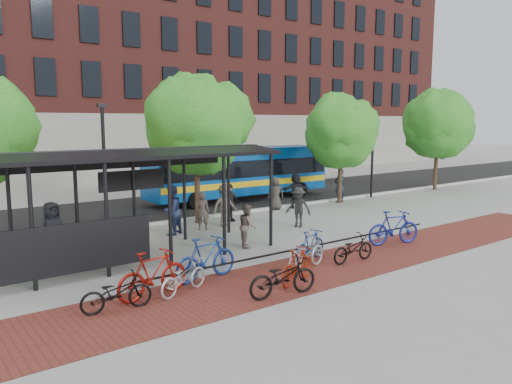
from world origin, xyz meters
TOP-DOWN VIEW (x-y plane):
  - ground at (0.00, 0.00)m, footprint 160.00×160.00m
  - asphalt_street at (0.00, 8.00)m, footprint 160.00×8.00m
  - curb at (0.00, 4.00)m, footprint 160.00×0.25m
  - brick_strip at (-2.00, -5.00)m, footprint 24.00×3.00m
  - bike_rack_rail at (-3.30, -4.10)m, footprint 12.00×0.05m
  - building_brick at (10.00, 26.00)m, footprint 55.00×14.00m
  - bus_shelter at (-8.13, -0.48)m, footprint 10.60×3.07m
  - tree_b at (-2.90, 3.35)m, footprint 5.15×4.20m
  - tree_c at (6.09, 3.35)m, footprint 4.66×3.80m
  - tree_d at (15.10, 3.35)m, footprint 5.39×4.40m
  - lamp_post_left at (-7.00, 3.60)m, footprint 0.35×0.20m
  - lamp_post_right at (9.00, 3.60)m, footprint 0.35×0.20m
  - bus at (2.22, 7.45)m, footprint 11.04×2.82m
  - bike_0 at (-9.83, -4.54)m, footprint 1.75×0.79m
  - bike_1 at (-8.74, -4.22)m, footprint 2.11×0.86m
  - bike_2 at (-7.98, -4.41)m, footprint 1.79×1.12m
  - bike_3 at (-6.93, -3.81)m, footprint 2.11×0.78m
  - bike_4 at (-6.06, -6.14)m, footprint 2.02×0.95m
  - bike_5 at (-5.07, -5.58)m, footprint 1.75×1.02m
  - bike_6 at (-4.00, -4.79)m, footprint 2.02×1.15m
  - bike_7 at (-3.20, -4.12)m, footprint 1.72×0.88m
  - bike_8 at (-2.26, -5.09)m, footprint 1.70×0.63m
  - bike_11 at (0.65, -4.42)m, footprint 2.16×1.21m
  - pedestrian_0 at (-9.76, 1.01)m, footprint 1.05×0.83m
  - pedestrian_1 at (-3.60, 1.91)m, footprint 0.69×0.64m
  - pedestrian_2 at (-5.01, 1.89)m, footprint 1.19×1.10m
  - pedestrian_3 at (-2.45, 1.96)m, footprint 1.18×0.70m
  - pedestrian_4 at (-1.72, 2.68)m, footprint 1.02×0.50m
  - pedestrian_5 at (2.98, 3.53)m, footprint 1.76×0.93m
  - pedestrian_6 at (1.86, 3.80)m, footprint 0.97×0.86m
  - pedestrian_7 at (6.22, 3.51)m, footprint 0.73×0.53m
  - pedestrian_8 at (-3.79, -1.50)m, footprint 0.89×0.95m
  - pedestrian_9 at (-0.07, -0.07)m, footprint 1.09×1.27m

SIDE VIEW (x-z plane):
  - ground at x=0.00m, z-range 0.00..0.00m
  - bike_rack_rail at x=-3.30m, z-range -0.47..0.47m
  - brick_strip at x=-2.00m, z-range 0.00..0.01m
  - asphalt_street at x=0.00m, z-range 0.00..0.01m
  - curb at x=0.00m, z-range 0.00..0.12m
  - bike_2 at x=-7.98m, z-range 0.00..0.89m
  - bike_8 at x=-2.26m, z-range 0.00..0.89m
  - bike_0 at x=-9.83m, z-range 0.00..0.89m
  - bike_7 at x=-3.20m, z-range 0.00..1.00m
  - bike_6 at x=-4.00m, z-range 0.00..1.00m
  - bike_5 at x=-5.07m, z-range 0.00..1.02m
  - bike_4 at x=-6.06m, z-range 0.00..1.02m
  - bike_1 at x=-8.74m, z-range 0.00..1.23m
  - bike_3 at x=-6.93m, z-range 0.00..1.24m
  - bike_11 at x=0.65m, z-range 0.00..1.25m
  - pedestrian_8 at x=-3.79m, z-range 0.00..1.55m
  - pedestrian_1 at x=-3.60m, z-range 0.00..1.58m
  - pedestrian_6 at x=1.86m, z-range 0.00..1.67m
  - pedestrian_4 at x=-1.72m, z-range 0.00..1.69m
  - pedestrian_9 at x=-0.07m, z-range 0.00..1.71m
  - pedestrian_5 at x=2.98m, z-range 0.00..1.81m
  - pedestrian_3 at x=-2.45m, z-range 0.00..1.82m
  - pedestrian_7 at x=6.22m, z-range 0.00..1.84m
  - pedestrian_0 at x=-9.76m, z-range 0.00..1.90m
  - pedestrian_2 at x=-5.01m, z-range 0.00..1.95m
  - bus at x=2.22m, z-range 0.22..3.19m
  - lamp_post_left at x=-7.00m, z-range 0.18..5.31m
  - lamp_post_right at x=9.00m, z-range 0.18..5.31m
  - bus_shelter at x=-8.13m, z-range 1.20..4.80m
  - tree_c at x=6.09m, z-range 1.09..7.02m
  - tree_b at x=-2.90m, z-range 1.22..7.69m
  - tree_d at x=15.10m, z-range 1.19..7.74m
  - building_brick at x=10.00m, z-range 0.00..20.00m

